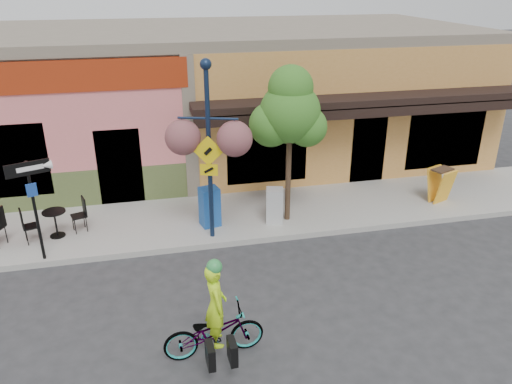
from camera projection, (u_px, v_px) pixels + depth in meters
The scene contains 13 objects.
ground at pixel (252, 255), 11.83m from camera, with size 90.00×90.00×0.00m, color #2D2D30.
sidewalk at pixel (236, 216), 13.59m from camera, with size 24.00×3.00×0.15m, color #9E9B93.
curb at pixel (247, 241), 12.29m from camera, with size 24.00×0.12×0.15m, color #A8A59E.
building at pixel (207, 93), 17.64m from camera, with size 18.20×8.20×4.50m, color #E47072, non-canonical shape.
bicycle at pixel (214, 332), 8.58m from camera, with size 0.61×1.75×0.92m, color maroon.
cyclist_rider at pixel (216, 317), 8.47m from camera, with size 0.56×0.37×1.54m, color #C8FF1A.
lamp_post at pixel (209, 153), 11.53m from camera, with size 1.38×0.55×4.33m, color #13223D, non-canonical shape.
one_way_sign at pixel (36, 212), 10.93m from camera, with size 0.91×0.20×2.36m, color black, non-canonical shape.
cafe_set_right at pixel (55, 220), 12.20m from camera, with size 1.48×0.74×0.89m, color black, non-canonical shape.
newspaper_box_blue at pixel (210, 207), 12.73m from camera, with size 0.47×0.41×1.03m, color #1B51A7, non-canonical shape.
newspaper_box_grey at pixel (275, 205), 12.93m from camera, with size 0.43×0.39×0.92m, color #B4B4B4, non-canonical shape.
street_tree at pixel (289, 146), 12.44m from camera, with size 1.59×1.59×4.08m, color #3D7A26, non-canonical shape.
sandwich_board at pixel (446, 187), 13.95m from camera, with size 0.60×0.44×1.00m, color yellow, non-canonical shape.
Camera 1 is at (-2.15, -10.01, 6.11)m, focal length 35.00 mm.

